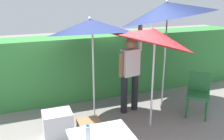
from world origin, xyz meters
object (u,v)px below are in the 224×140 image
object	(u,v)px
umbrella_yellow	(153,36)
cooler_box	(58,124)
person_vendor	(130,70)
chair_plastic	(198,92)
crate_cardboard	(89,128)
bottle_water	(88,134)
umbrella_orange	(91,27)
umbrella_rainbow	(167,10)

from	to	relation	value
umbrella_yellow	cooler_box	bearing A→B (deg)	173.75
person_vendor	chair_plastic	bearing A→B (deg)	-26.77
person_vendor	crate_cardboard	world-z (taller)	person_vendor
umbrella_yellow	bottle_water	world-z (taller)	umbrella_yellow
chair_plastic	person_vendor	bearing A→B (deg)	153.23
chair_plastic	crate_cardboard	world-z (taller)	chair_plastic
umbrella_yellow	cooler_box	distance (m)	2.30
person_vendor	crate_cardboard	bearing A→B (deg)	-149.73
umbrella_orange	person_vendor	size ratio (longest dim) A/B	1.15
cooler_box	crate_cardboard	size ratio (longest dim) A/B	1.29
cooler_box	umbrella_yellow	bearing A→B (deg)	-6.25
chair_plastic	cooler_box	distance (m)	2.89
umbrella_orange	umbrella_yellow	xyz separation A→B (m)	(0.95, -0.63, -0.13)
person_vendor	crate_cardboard	size ratio (longest dim) A/B	4.80
chair_plastic	bottle_water	size ratio (longest dim) A/B	3.71
umbrella_rainbow	crate_cardboard	bearing A→B (deg)	-161.47
umbrella_rainbow	chair_plastic	bearing A→B (deg)	-53.94
person_vendor	crate_cardboard	distance (m)	1.47
umbrella_orange	person_vendor	xyz separation A→B (m)	(0.83, 0.05, -0.93)
umbrella_yellow	crate_cardboard	xyz separation A→B (m)	(-1.20, 0.05, -1.59)
umbrella_orange	crate_cardboard	distance (m)	1.83
umbrella_rainbow	chair_plastic	distance (m)	1.79
person_vendor	umbrella_orange	bearing A→B (deg)	-176.76
umbrella_rainbow	person_vendor	bearing A→B (deg)	-179.87
umbrella_rainbow	umbrella_orange	bearing A→B (deg)	-178.29
umbrella_orange	crate_cardboard	size ratio (longest dim) A/B	5.50
crate_cardboard	umbrella_yellow	bearing A→B (deg)	-2.24
chair_plastic	bottle_water	world-z (taller)	bottle_water
cooler_box	person_vendor	bearing A→B (deg)	16.80
chair_plastic	umbrella_yellow	bearing A→B (deg)	-178.31
crate_cardboard	person_vendor	bearing A→B (deg)	30.27
umbrella_orange	cooler_box	bearing A→B (deg)	-150.60
crate_cardboard	cooler_box	bearing A→B (deg)	164.99
crate_cardboard	umbrella_orange	bearing A→B (deg)	67.01
umbrella_rainbow	bottle_water	distance (m)	3.19
umbrella_rainbow	cooler_box	size ratio (longest dim) A/B	5.12
crate_cardboard	chair_plastic	bearing A→B (deg)	-0.32
cooler_box	bottle_water	bearing A→B (deg)	-82.58
umbrella_yellow	bottle_water	bearing A→B (deg)	-141.31
umbrella_rainbow	person_vendor	distance (m)	1.43
umbrella_rainbow	umbrella_orange	world-z (taller)	umbrella_rainbow
umbrella_yellow	person_vendor	distance (m)	1.06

